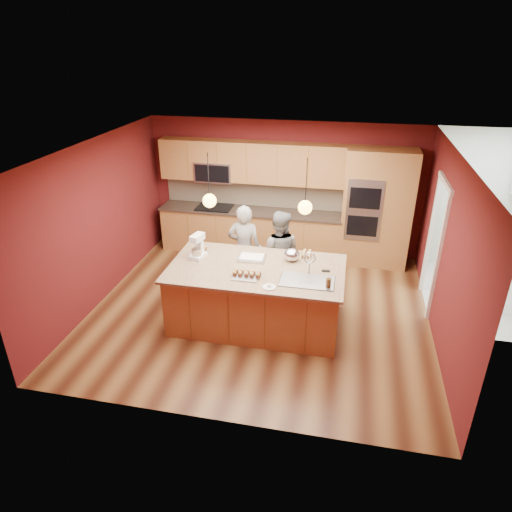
% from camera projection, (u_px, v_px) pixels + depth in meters
% --- Properties ---
extents(floor, '(5.50, 5.50, 0.00)m').
position_uv_depth(floor, '(260.00, 310.00, 7.68)').
color(floor, '#442212').
rests_on(floor, ground).
extents(ceiling, '(5.50, 5.50, 0.00)m').
position_uv_depth(ceiling, '(260.00, 149.00, 6.49)').
color(ceiling, silver).
rests_on(ceiling, ground).
extents(wall_back, '(5.50, 0.00, 5.50)m').
position_uv_depth(wall_back, '(284.00, 188.00, 9.28)').
color(wall_back, '#551415').
rests_on(wall_back, ground).
extents(wall_front, '(5.50, 0.00, 5.50)m').
position_uv_depth(wall_front, '(214.00, 327.00, 4.88)').
color(wall_front, '#551415').
rests_on(wall_front, ground).
extents(wall_left, '(0.00, 5.00, 5.00)m').
position_uv_depth(wall_left, '(98.00, 223.00, 7.59)').
color(wall_left, '#551415').
rests_on(wall_left, ground).
extents(wall_right, '(0.00, 5.00, 5.00)m').
position_uv_depth(wall_right, '(447.00, 252.00, 6.58)').
color(wall_right, '#551415').
rests_on(wall_right, ground).
extents(cabinet_run, '(3.74, 0.64, 2.30)m').
position_uv_depth(cabinet_run, '(249.00, 207.00, 9.34)').
color(cabinet_run, olive).
rests_on(cabinet_run, floor).
extents(oven_column, '(1.30, 0.62, 2.30)m').
position_uv_depth(oven_column, '(376.00, 209.00, 8.76)').
color(oven_column, olive).
rests_on(oven_column, floor).
extents(doorway_trim, '(0.08, 1.11, 2.20)m').
position_uv_depth(doorway_trim, '(434.00, 247.00, 7.42)').
color(doorway_trim, silver).
rests_on(doorway_trim, wall_right).
extents(pendant_left, '(0.20, 0.20, 0.80)m').
position_uv_depth(pendant_left, '(210.00, 200.00, 6.61)').
color(pendant_left, black).
rests_on(pendant_left, ceiling).
extents(pendant_right, '(0.20, 0.20, 0.80)m').
position_uv_depth(pendant_right, '(305.00, 207.00, 6.35)').
color(pendant_right, black).
rests_on(pendant_right, ceiling).
extents(island, '(2.66, 1.49, 1.36)m').
position_uv_depth(island, '(257.00, 295.00, 7.13)').
color(island, olive).
rests_on(island, floor).
extents(person_left, '(0.60, 0.40, 1.60)m').
position_uv_depth(person_left, '(244.00, 249.00, 7.96)').
color(person_left, black).
rests_on(person_left, floor).
extents(person_right, '(0.76, 0.60, 1.54)m').
position_uv_depth(person_right, '(279.00, 253.00, 7.86)').
color(person_right, gray).
rests_on(person_right, floor).
extents(stand_mixer, '(0.26, 0.32, 0.39)m').
position_uv_depth(stand_mixer, '(198.00, 248.00, 7.18)').
color(stand_mixer, white).
rests_on(stand_mixer, island).
extents(sheet_cake, '(0.43, 0.32, 0.05)m').
position_uv_depth(sheet_cake, '(252.00, 258.00, 7.18)').
color(sheet_cake, silver).
rests_on(sheet_cake, island).
extents(cooling_rack, '(0.38, 0.28, 0.02)m').
position_uv_depth(cooling_rack, '(246.00, 277.00, 6.64)').
color(cooling_rack, '#A5A7AC').
rests_on(cooling_rack, island).
extents(mixing_bowl, '(0.25, 0.25, 0.21)m').
position_uv_depth(mixing_bowl, '(292.00, 255.00, 7.11)').
color(mixing_bowl, silver).
rests_on(mixing_bowl, island).
extents(plate, '(0.19, 0.19, 0.01)m').
position_uv_depth(plate, '(269.00, 287.00, 6.38)').
color(plate, white).
rests_on(plate, island).
extents(tumbler, '(0.07, 0.07, 0.14)m').
position_uv_depth(tumbler, '(328.00, 283.00, 6.35)').
color(tumbler, '#3D2712').
rests_on(tumbler, island).
extents(phone, '(0.13, 0.07, 0.01)m').
position_uv_depth(phone, '(326.00, 271.00, 6.82)').
color(phone, black).
rests_on(phone, island).
extents(cupcakes_left, '(0.21, 0.21, 0.06)m').
position_uv_depth(cupcakes_left, '(200.00, 249.00, 7.46)').
color(cupcakes_left, tan).
rests_on(cupcakes_left, island).
extents(cupcakes_rack, '(0.43, 0.17, 0.08)m').
position_uv_depth(cupcakes_rack, '(247.00, 273.00, 6.65)').
color(cupcakes_rack, tan).
rests_on(cupcakes_rack, island).
extents(cupcakes_right, '(0.17, 0.26, 0.08)m').
position_uv_depth(cupcakes_right, '(307.00, 254.00, 7.27)').
color(cupcakes_right, tan).
rests_on(cupcakes_right, island).
extents(dryer, '(0.70, 0.72, 1.08)m').
position_uv_depth(dryer, '(511.00, 264.00, 8.00)').
color(dryer, white).
rests_on(dryer, floor).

